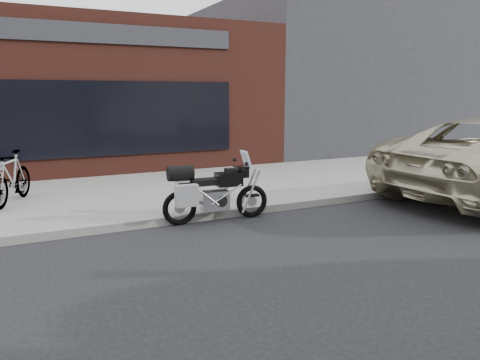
% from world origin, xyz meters
% --- Properties ---
extents(ground, '(120.00, 120.00, 0.00)m').
position_xyz_m(ground, '(0.00, 0.00, 0.00)').
color(ground, black).
rests_on(ground, ground).
extents(near_sidewalk, '(44.00, 6.00, 0.15)m').
position_xyz_m(near_sidewalk, '(0.00, 7.00, 0.07)').
color(near_sidewalk, gray).
rests_on(near_sidewalk, ground).
extents(storefront, '(14.00, 10.07, 4.50)m').
position_xyz_m(storefront, '(-2.00, 13.98, 2.25)').
color(storefront, '#5B261D').
rests_on(storefront, ground).
extents(neighbour_building, '(10.00, 10.00, 6.00)m').
position_xyz_m(neighbour_building, '(10.00, 14.00, 3.00)').
color(neighbour_building, '#2B2B31').
rests_on(neighbour_building, ground).
extents(motorcycle, '(2.07, 0.67, 1.31)m').
position_xyz_m(motorcycle, '(0.27, 3.89, 0.57)').
color(motorcycle, black).
rests_on(motorcycle, ground).
extents(bicycle_rear, '(1.17, 1.83, 1.07)m').
position_xyz_m(bicycle_rear, '(-3.00, 6.49, 0.68)').
color(bicycle_rear, gray).
rests_on(bicycle_rear, near_sidewalk).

